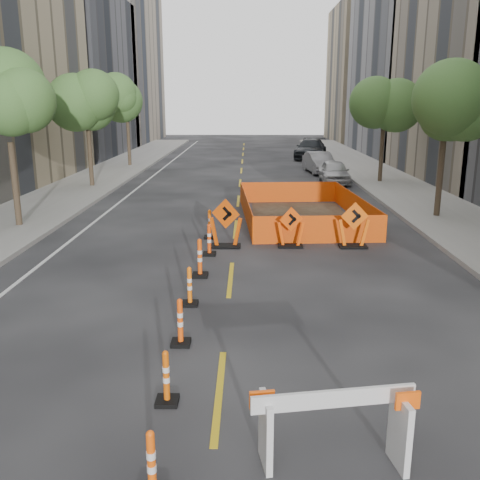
{
  "coord_description": "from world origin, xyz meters",
  "views": [
    {
      "loc": [
        0.47,
        -10.08,
        4.78
      ],
      "look_at": [
        0.26,
        4.07,
        1.1
      ],
      "focal_mm": 40.0,
      "sensor_mm": 36.0,
      "label": 1
    }
  ],
  "objects_px": {
    "channelizer_6": "(210,224)",
    "chevron_sign_center": "(291,227)",
    "chevron_sign_left": "(226,223)",
    "parked_car_near": "(334,172)",
    "channelizer_3": "(190,286)",
    "parked_car_far": "(311,149)",
    "channelizer_5": "(209,240)",
    "channelizer_4": "(200,258)",
    "channelizer_0": "(152,465)",
    "parked_car_mid": "(319,163)",
    "barricade_board": "(333,428)",
    "channelizer_1": "(166,377)",
    "chevron_sign_right": "(354,225)"
  },
  "relations": [
    {
      "from": "chevron_sign_right",
      "to": "barricade_board",
      "type": "distance_m",
      "value": 11.43
    },
    {
      "from": "channelizer_1",
      "to": "barricade_board",
      "type": "xyz_separation_m",
      "value": [
        2.45,
        -1.5,
        0.1
      ]
    },
    {
      "from": "channelizer_5",
      "to": "chevron_sign_left",
      "type": "xyz_separation_m",
      "value": [
        0.49,
        0.97,
        0.32
      ]
    },
    {
      "from": "channelizer_5",
      "to": "parked_car_far",
      "type": "height_order",
      "value": "parked_car_far"
    },
    {
      "from": "chevron_sign_left",
      "to": "parked_car_near",
      "type": "xyz_separation_m",
      "value": [
        5.92,
        14.68,
        -0.15
      ]
    },
    {
      "from": "channelizer_5",
      "to": "chevron_sign_center",
      "type": "xyz_separation_m",
      "value": [
        2.67,
        1.03,
        0.18
      ]
    },
    {
      "from": "barricade_board",
      "to": "parked_car_far",
      "type": "height_order",
      "value": "parked_car_far"
    },
    {
      "from": "chevron_sign_center",
      "to": "channelizer_6",
      "type": "bearing_deg",
      "value": 138.55
    },
    {
      "from": "barricade_board",
      "to": "channelizer_0",
      "type": "bearing_deg",
      "value": -173.45
    },
    {
      "from": "channelizer_5",
      "to": "parked_car_mid",
      "type": "height_order",
      "value": "parked_car_mid"
    },
    {
      "from": "channelizer_3",
      "to": "chevron_sign_right",
      "type": "distance_m",
      "value": 7.28
    },
    {
      "from": "chevron_sign_right",
      "to": "parked_car_far",
      "type": "xyz_separation_m",
      "value": [
        1.82,
        28.9,
        0.04
      ]
    },
    {
      "from": "channelizer_5",
      "to": "channelizer_3",
      "type": "bearing_deg",
      "value": -92.18
    },
    {
      "from": "channelizer_6",
      "to": "chevron_sign_left",
      "type": "height_order",
      "value": "chevron_sign_left"
    },
    {
      "from": "parked_car_near",
      "to": "channelizer_3",
      "type": "bearing_deg",
      "value": -107.18
    },
    {
      "from": "barricade_board",
      "to": "channelizer_6",
      "type": "bearing_deg",
      "value": 91.76
    },
    {
      "from": "channelizer_4",
      "to": "channelizer_3",
      "type": "bearing_deg",
      "value": -91.47
    },
    {
      "from": "channelizer_0",
      "to": "channelizer_6",
      "type": "relative_size",
      "value": 0.91
    },
    {
      "from": "channelizer_1",
      "to": "chevron_sign_center",
      "type": "relative_size",
      "value": 0.67
    },
    {
      "from": "channelizer_6",
      "to": "channelizer_4",
      "type": "bearing_deg",
      "value": -89.64
    },
    {
      "from": "chevron_sign_left",
      "to": "parked_car_mid",
      "type": "height_order",
      "value": "chevron_sign_left"
    },
    {
      "from": "channelizer_6",
      "to": "chevron_sign_center",
      "type": "bearing_deg",
      "value": -22.1
    },
    {
      "from": "channelizer_0",
      "to": "channelizer_1",
      "type": "relative_size",
      "value": 1.03
    },
    {
      "from": "channelizer_4",
      "to": "chevron_sign_left",
      "type": "relative_size",
      "value": 0.66
    },
    {
      "from": "channelizer_3",
      "to": "parked_car_near",
      "type": "distance_m",
      "value": 21.05
    },
    {
      "from": "channelizer_3",
      "to": "parked_car_far",
      "type": "height_order",
      "value": "parked_car_far"
    },
    {
      "from": "channelizer_5",
      "to": "channelizer_1",
      "type": "bearing_deg",
      "value": -90.54
    },
    {
      "from": "channelizer_1",
      "to": "parked_car_mid",
      "type": "relative_size",
      "value": 0.22
    },
    {
      "from": "channelizer_0",
      "to": "channelizer_5",
      "type": "distance_m",
      "value": 10.85
    },
    {
      "from": "channelizer_0",
      "to": "parked_car_mid",
      "type": "bearing_deg",
      "value": 79.02
    },
    {
      "from": "channelizer_0",
      "to": "channelizer_5",
      "type": "bearing_deg",
      "value": 90.33
    },
    {
      "from": "channelizer_3",
      "to": "parked_car_far",
      "type": "xyz_separation_m",
      "value": [
        6.76,
        34.24,
        0.34
      ]
    },
    {
      "from": "parked_car_near",
      "to": "parked_car_mid",
      "type": "relative_size",
      "value": 0.93
    },
    {
      "from": "parked_car_mid",
      "to": "chevron_sign_left",
      "type": "bearing_deg",
      "value": -113.41
    },
    {
      "from": "barricade_board",
      "to": "parked_car_far",
      "type": "relative_size",
      "value": 0.39
    },
    {
      "from": "channelizer_0",
      "to": "barricade_board",
      "type": "height_order",
      "value": "barricade_board"
    },
    {
      "from": "chevron_sign_right",
      "to": "channelizer_0",
      "type": "bearing_deg",
      "value": -119.43
    },
    {
      "from": "parked_car_near",
      "to": "channelizer_5",
      "type": "bearing_deg",
      "value": -111.24
    },
    {
      "from": "channelizer_1",
      "to": "channelizer_3",
      "type": "bearing_deg",
      "value": 91.1
    },
    {
      "from": "channelizer_3",
      "to": "parked_car_mid",
      "type": "distance_m",
      "value": 25.52
    },
    {
      "from": "channelizer_3",
      "to": "parked_car_mid",
      "type": "relative_size",
      "value": 0.23
    },
    {
      "from": "chevron_sign_left",
      "to": "channelizer_5",
      "type": "bearing_deg",
      "value": -94.76
    },
    {
      "from": "chevron_sign_center",
      "to": "barricade_board",
      "type": "bearing_deg",
      "value": -110.89
    },
    {
      "from": "channelizer_3",
      "to": "parked_car_mid",
      "type": "height_order",
      "value": "parked_car_mid"
    },
    {
      "from": "chevron_sign_center",
      "to": "channelizer_1",
      "type": "bearing_deg",
      "value": -125.18
    },
    {
      "from": "channelizer_6",
      "to": "barricade_board",
      "type": "distance_m",
      "value": 12.6
    },
    {
      "from": "channelizer_1",
      "to": "chevron_sign_center",
      "type": "xyz_separation_m",
      "value": [
        2.75,
        9.71,
        0.23
      ]
    },
    {
      "from": "channelizer_3",
      "to": "chevron_sign_right",
      "type": "height_order",
      "value": "chevron_sign_right"
    },
    {
      "from": "channelizer_4",
      "to": "parked_car_near",
      "type": "xyz_separation_m",
      "value": [
        6.52,
        17.83,
        0.13
      ]
    },
    {
      "from": "channelizer_4",
      "to": "channelizer_5",
      "type": "xyz_separation_m",
      "value": [
        0.11,
        2.17,
        -0.03
      ]
    }
  ]
}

